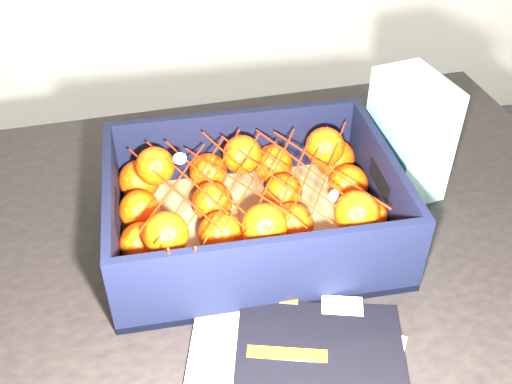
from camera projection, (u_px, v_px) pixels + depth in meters
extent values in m
cube|color=black|center=(248.00, 240.00, 0.96)|extent=(1.25, 0.87, 0.04)
cylinder|color=black|center=(435.00, 226.00, 1.54)|extent=(0.06, 0.06, 0.71)
cube|color=#FF610D|center=(271.00, 287.00, 0.83)|extent=(0.09, 0.07, 0.00)
cube|color=white|center=(342.00, 305.00, 0.80)|extent=(0.06, 0.05, 0.00)
cube|color=#FF610D|center=(287.00, 354.00, 0.74)|extent=(0.10, 0.04, 0.00)
cube|color=olive|center=(252.00, 232.00, 0.93)|extent=(0.42, 0.32, 0.01)
cube|color=black|center=(236.00, 145.00, 1.01)|extent=(0.42, 0.01, 0.13)
cube|color=black|center=(273.00, 276.00, 0.78)|extent=(0.42, 0.01, 0.13)
cube|color=black|center=(114.00, 219.00, 0.87)|extent=(0.01, 0.29, 0.13)
cube|color=black|center=(382.00, 187.00, 0.93)|extent=(0.01, 0.29, 0.13)
sphere|color=#EB3604|center=(144.00, 281.00, 0.80)|extent=(0.06, 0.06, 0.06)
sphere|color=#EB3604|center=(141.00, 243.00, 0.86)|extent=(0.06, 0.06, 0.06)
sphere|color=#EB3604|center=(139.00, 210.00, 0.91)|extent=(0.06, 0.06, 0.06)
sphere|color=#EB3604|center=(139.00, 180.00, 0.97)|extent=(0.07, 0.07, 0.07)
sphere|color=#EB3604|center=(230.00, 272.00, 0.81)|extent=(0.06, 0.06, 0.06)
sphere|color=#EB3604|center=(221.00, 234.00, 0.87)|extent=(0.07, 0.07, 0.07)
sphere|color=#EB3604|center=(212.00, 202.00, 0.93)|extent=(0.06, 0.06, 0.06)
sphere|color=#EB3604|center=(208.00, 172.00, 0.99)|extent=(0.06, 0.06, 0.06)
sphere|color=#EB3604|center=(303.00, 260.00, 0.83)|extent=(0.06, 0.06, 0.06)
sphere|color=#EB3604|center=(292.00, 224.00, 0.89)|extent=(0.07, 0.07, 0.07)
sphere|color=#EB3604|center=(283.00, 193.00, 0.95)|extent=(0.06, 0.06, 0.06)
sphere|color=#EB3604|center=(273.00, 164.00, 1.01)|extent=(0.07, 0.07, 0.07)
sphere|color=#EB3604|center=(382.00, 252.00, 0.84)|extent=(0.07, 0.07, 0.07)
sphere|color=#EB3604|center=(366.00, 216.00, 0.90)|extent=(0.06, 0.06, 0.06)
sphere|color=#EB3604|center=(348.00, 184.00, 0.96)|extent=(0.06, 0.06, 0.06)
sphere|color=#EB3604|center=(335.00, 159.00, 1.02)|extent=(0.07, 0.07, 0.07)
sphere|color=#EB3604|center=(166.00, 234.00, 0.80)|extent=(0.06, 0.06, 0.06)
sphere|color=#EB3604|center=(155.00, 166.00, 0.92)|extent=(0.06, 0.06, 0.06)
sphere|color=#EB3604|center=(265.00, 226.00, 0.81)|extent=(0.06, 0.06, 0.06)
sphere|color=#EB3604|center=(242.00, 155.00, 0.94)|extent=(0.06, 0.06, 0.06)
sphere|color=#EB3604|center=(357.00, 213.00, 0.83)|extent=(0.06, 0.06, 0.06)
sphere|color=#EB3604|center=(325.00, 147.00, 0.96)|extent=(0.06, 0.06, 0.06)
cylinder|color=red|center=(172.00, 187.00, 0.86)|extent=(0.12, 0.22, 0.01)
cylinder|color=red|center=(192.00, 181.00, 0.86)|extent=(0.12, 0.22, 0.01)
cylinder|color=red|center=(213.00, 184.00, 0.86)|extent=(0.12, 0.22, 0.02)
cylinder|color=red|center=(232.00, 178.00, 0.86)|extent=(0.12, 0.22, 0.03)
cylinder|color=red|center=(251.00, 177.00, 0.88)|extent=(0.12, 0.22, 0.03)
cylinder|color=red|center=(273.00, 176.00, 0.86)|extent=(0.12, 0.22, 0.01)
cylinder|color=red|center=(291.00, 173.00, 0.88)|extent=(0.12, 0.22, 0.01)
cylinder|color=red|center=(309.00, 169.00, 0.89)|extent=(0.12, 0.22, 0.01)
cylinder|color=red|center=(328.00, 167.00, 0.89)|extent=(0.12, 0.22, 0.01)
cylinder|color=red|center=(172.00, 188.00, 0.85)|extent=(0.12, 0.22, 0.02)
cylinder|color=red|center=(193.00, 186.00, 0.85)|extent=(0.12, 0.22, 0.00)
cylinder|color=red|center=(212.00, 181.00, 0.86)|extent=(0.12, 0.22, 0.02)
cylinder|color=red|center=(233.00, 185.00, 0.86)|extent=(0.12, 0.22, 0.02)
cylinder|color=red|center=(253.00, 179.00, 0.86)|extent=(0.12, 0.22, 0.03)
cylinder|color=red|center=(272.00, 176.00, 0.87)|extent=(0.12, 0.22, 0.01)
cylinder|color=red|center=(293.00, 177.00, 0.87)|extent=(0.12, 0.22, 0.01)
cylinder|color=red|center=(310.00, 169.00, 0.88)|extent=(0.12, 0.22, 0.01)
cylinder|color=red|center=(329.00, 167.00, 0.88)|extent=(0.12, 0.22, 0.01)
cylinder|color=red|center=(170.00, 264.00, 0.75)|extent=(0.00, 0.03, 0.09)
cylinder|color=red|center=(194.00, 261.00, 0.75)|extent=(0.01, 0.04, 0.08)
cube|color=silver|center=(409.00, 135.00, 0.98)|extent=(0.11, 0.15, 0.20)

